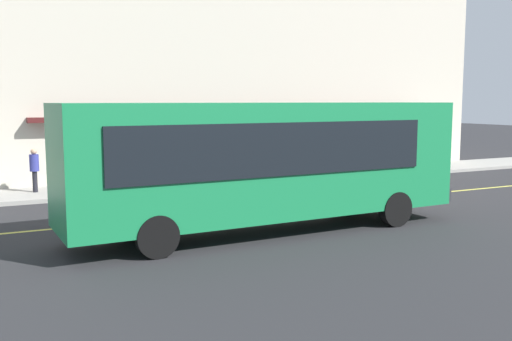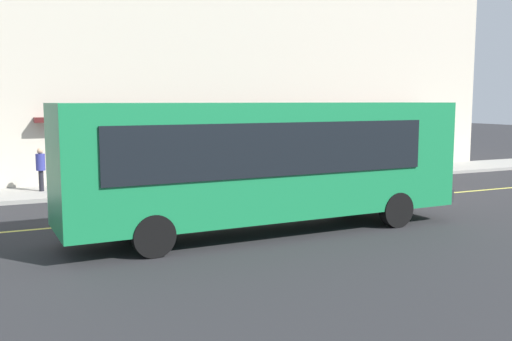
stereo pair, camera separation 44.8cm
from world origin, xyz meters
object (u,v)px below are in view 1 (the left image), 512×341
bus (269,159)px  pedestrian_mid_block (34,166)px  traffic_light (330,124)px  pedestrian_at_corner (261,151)px  car_maroon (359,167)px  car_teal (250,174)px  pedestrian_by_curb (171,164)px

bus → pedestrian_mid_block: 10.46m
traffic_light → pedestrian_at_corner: size_ratio=1.71×
car_maroon → car_teal: size_ratio=0.99×
pedestrian_at_corner → car_maroon: bearing=-48.2°
car_teal → pedestrian_mid_block: size_ratio=2.68×
car_maroon → pedestrian_at_corner: pedestrian_at_corner is taller
car_teal → pedestrian_mid_block: (-7.55, 2.84, 0.39)m
car_teal → pedestrian_at_corner: size_ratio=2.35×
bus → pedestrian_mid_block: size_ratio=6.85×
traffic_light → pedestrian_by_curb: size_ratio=2.03×
car_teal → pedestrian_at_corner: bearing=56.9°
pedestrian_mid_block → pedestrian_by_curb: (4.91, -1.21, -0.04)m
car_teal → pedestrian_at_corner: 4.05m
pedestrian_mid_block → pedestrian_at_corner: pedestrian_at_corner is taller
pedestrian_mid_block → pedestrian_by_curb: size_ratio=1.04×
bus → car_maroon: 9.95m
car_maroon → pedestrian_mid_block: (-12.76, 2.85, 0.39)m
bus → car_maroon: bus is taller
pedestrian_mid_block → pedestrian_at_corner: bearing=3.1°
car_maroon → car_teal: bearing=179.8°
traffic_light → car_teal: (-4.81, -1.68, -1.79)m
pedestrian_at_corner → traffic_light: bearing=-32.7°
traffic_light → pedestrian_by_curb: traffic_light is taller
pedestrian_by_curb → car_teal: bearing=-31.6°
bus → pedestrian_at_corner: bus is taller
pedestrian_by_curb → pedestrian_at_corner: (4.83, 1.73, 0.20)m
pedestrian_by_curb → pedestrian_at_corner: 5.14m
pedestrian_at_corner → car_teal: bearing=-123.1°
traffic_light → pedestrian_at_corner: bearing=147.3°
car_maroon → pedestrian_by_curb: pedestrian_by_curb is taller
bus → car_maroon: size_ratio=2.58×
pedestrian_mid_block → pedestrian_by_curb: pedestrian_mid_block is taller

